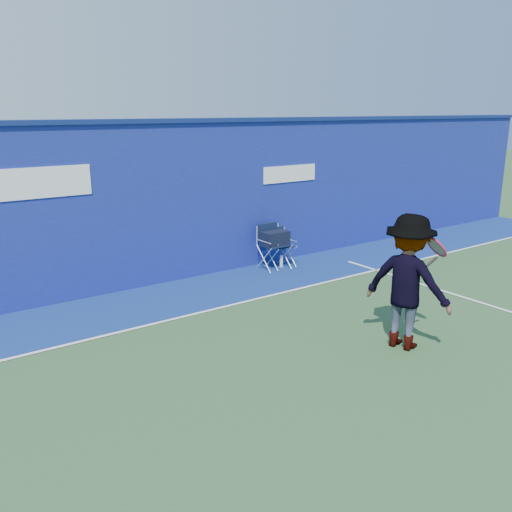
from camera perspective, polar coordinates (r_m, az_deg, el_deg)
ground at (r=6.48m, az=6.32°, el=-14.97°), size 80.00×80.00×0.00m
stadium_wall at (r=10.22m, az=-13.22°, el=5.25°), size 24.00×0.50×3.08m
out_of_bounds_strip at (r=9.63m, az=-10.12°, el=-4.72°), size 24.00×1.80×0.01m
court_lines at (r=6.87m, az=2.92°, el=-12.89°), size 24.00×12.00×0.01m
directors_chair_left at (r=11.33m, az=1.91°, el=0.63°), size 0.55×0.51×0.93m
directors_chair_right at (r=11.49m, az=2.62°, el=0.12°), size 0.49×0.44×0.82m
water_bottle at (r=11.47m, az=2.69°, el=-0.55°), size 0.07×0.07×0.27m
tennis_player at (r=7.74m, az=15.70°, el=-2.64°), size 1.08×1.38×1.90m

